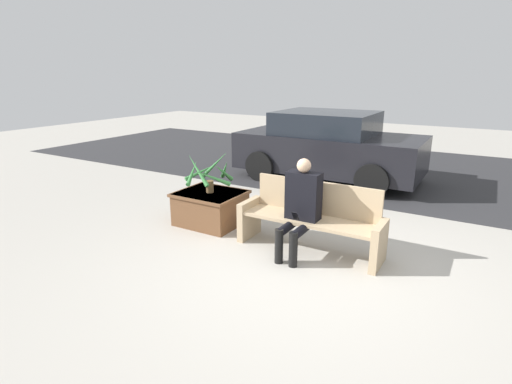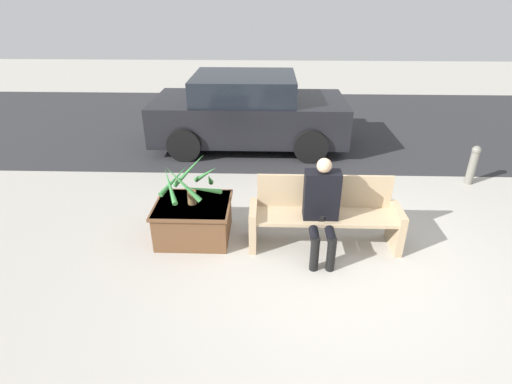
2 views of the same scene
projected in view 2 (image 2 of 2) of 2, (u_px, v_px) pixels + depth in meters
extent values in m
plane|color=#ADA89E|center=(343.00, 268.00, 4.71)|extent=(30.00, 30.00, 0.00)
cube|color=#2D2D30|center=(305.00, 123.00, 9.71)|extent=(20.00, 6.00, 0.01)
cube|color=tan|center=(253.00, 226.00, 5.03)|extent=(0.09, 0.50, 0.54)
cube|color=tan|center=(396.00, 228.00, 4.98)|extent=(0.09, 0.50, 0.54)
cube|color=tan|center=(325.00, 217.00, 4.94)|extent=(1.70, 0.46, 0.04)
cube|color=tan|center=(324.00, 191.00, 5.04)|extent=(1.70, 0.04, 0.44)
cube|color=black|center=(322.00, 195.00, 4.76)|extent=(0.42, 0.22, 0.60)
sphere|color=tan|center=(324.00, 166.00, 4.56)|extent=(0.18, 0.18, 0.18)
cylinder|color=black|center=(314.00, 231.00, 4.72)|extent=(0.11, 0.47, 0.11)
cylinder|color=black|center=(330.00, 231.00, 4.71)|extent=(0.11, 0.47, 0.11)
cylinder|color=black|center=(315.00, 254.00, 4.59)|extent=(0.10, 0.10, 0.43)
cylinder|color=black|center=(331.00, 254.00, 4.58)|extent=(0.10, 0.10, 0.43)
cube|color=black|center=(323.00, 219.00, 4.65)|extent=(0.07, 0.09, 0.12)
cube|color=brown|center=(194.00, 220.00, 5.19)|extent=(0.91, 0.78, 0.50)
cube|color=brown|center=(193.00, 205.00, 5.09)|extent=(0.96, 0.83, 0.04)
cylinder|color=brown|center=(192.00, 197.00, 5.04)|extent=(0.11, 0.11, 0.18)
cone|color=#387F3D|center=(210.00, 179.00, 4.94)|extent=(0.12, 0.51, 0.37)
cone|color=#387F3D|center=(206.00, 174.00, 5.06)|extent=(0.40, 0.41, 0.38)
cone|color=#387F3D|center=(189.00, 170.00, 5.08)|extent=(0.45, 0.17, 0.45)
cone|color=#387F3D|center=(174.00, 180.00, 5.07)|extent=(0.31, 0.53, 0.24)
cone|color=#387F3D|center=(170.00, 186.00, 4.86)|extent=(0.28, 0.52, 0.30)
cone|color=#387F3D|center=(183.00, 184.00, 4.73)|extent=(0.46, 0.17, 0.44)
cone|color=#387F3D|center=(203.00, 189.00, 4.78)|extent=(0.44, 0.43, 0.30)
cube|color=black|center=(249.00, 117.00, 8.12)|extent=(3.82, 1.80, 0.77)
cube|color=black|center=(244.00, 87.00, 7.84)|extent=(1.99, 1.66, 0.46)
cylinder|color=black|center=(311.00, 146.00, 7.41)|extent=(0.64, 0.18, 0.64)
cylinder|color=black|center=(303.00, 118.00, 9.01)|extent=(0.64, 0.18, 0.64)
cylinder|color=black|center=(184.00, 145.00, 7.47)|extent=(0.64, 0.18, 0.64)
cylinder|color=black|center=(199.00, 117.00, 9.07)|extent=(0.64, 0.18, 0.64)
cylinder|color=slate|center=(472.00, 168.00, 6.62)|extent=(0.13, 0.13, 0.55)
sphere|color=slate|center=(477.00, 150.00, 6.47)|extent=(0.15, 0.15, 0.15)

